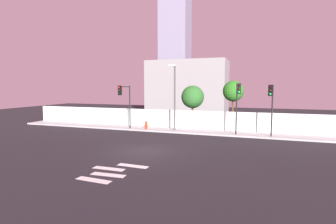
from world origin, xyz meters
name	(u,v)px	position (x,y,z in m)	size (l,w,h in m)	color
ground_plane	(144,151)	(0.00, 0.00, 0.00)	(80.00, 80.00, 0.00)	black
sidewalk	(179,131)	(0.00, 8.20, 0.07)	(36.00, 2.40, 0.15)	#ACACAC
perimeter_wall	(183,119)	(0.00, 9.49, 1.05)	(36.00, 0.18, 1.80)	silver
crosswalk_marking	(112,172)	(0.22, -4.53, 0.00)	(2.79, 3.06, 0.01)	silver
traffic_light_left	(271,99)	(8.18, 7.04, 3.32)	(0.46, 1.16, 4.33)	black
traffic_light_center	(124,97)	(-5.15, 6.73, 3.31)	(0.52, 1.72, 4.28)	black
traffic_light_right	(238,97)	(5.53, 6.99, 3.42)	(0.47, 1.27, 4.47)	black
street_lamp_curbside	(174,92)	(-0.25, 7.40, 3.88)	(0.80, 2.34, 6.15)	#4C4C51
fire_hydrant	(146,125)	(-3.19, 7.52, 0.58)	(0.44, 0.26, 0.80)	red
roadside_tree_leftmost	(193,97)	(0.62, 11.03, 3.24)	(2.40, 2.40, 4.45)	brown
roadside_tree_midleft	(233,91)	(4.78, 11.03, 3.87)	(2.10, 2.10, 4.94)	brown
low_building_distant	(188,88)	(-3.24, 23.49, 4.15)	(12.04, 6.00, 8.31)	gray
tower_on_skyline	(175,39)	(-9.11, 35.49, 13.99)	(5.63, 5.00, 27.98)	gray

